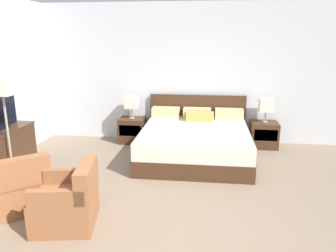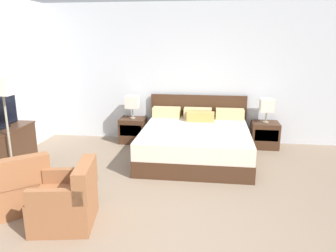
% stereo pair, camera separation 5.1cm
% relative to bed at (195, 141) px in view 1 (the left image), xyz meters
% --- Properties ---
extents(ground_plane, '(11.25, 11.25, 0.00)m').
position_rel_bed_xyz_m(ground_plane, '(-0.30, -2.70, -0.31)').
color(ground_plane, '#84705B').
extents(wall_back, '(7.22, 0.06, 2.87)m').
position_rel_bed_xyz_m(wall_back, '(-0.30, 1.08, 1.13)').
color(wall_back, silver).
rests_on(wall_back, ground).
extents(bed, '(2.00, 2.14, 1.01)m').
position_rel_bed_xyz_m(bed, '(0.00, 0.00, 0.00)').
color(bed, '#422819').
rests_on(bed, ground).
extents(nightstand_left, '(0.53, 0.47, 0.52)m').
position_rel_bed_xyz_m(nightstand_left, '(-1.36, 0.76, -0.05)').
color(nightstand_left, '#422819').
rests_on(nightstand_left, ground).
extents(nightstand_right, '(0.53, 0.47, 0.52)m').
position_rel_bed_xyz_m(nightstand_right, '(1.36, 0.76, -0.05)').
color(nightstand_right, '#422819').
rests_on(nightstand_right, ground).
extents(table_lamp_left, '(0.26, 0.26, 0.48)m').
position_rel_bed_xyz_m(table_lamp_left, '(-1.36, 0.76, 0.56)').
color(table_lamp_left, gray).
rests_on(table_lamp_left, nightstand_left).
extents(table_lamp_right, '(0.26, 0.26, 0.48)m').
position_rel_bed_xyz_m(table_lamp_right, '(1.36, 0.76, 0.56)').
color(table_lamp_right, gray).
rests_on(table_lamp_right, nightstand_right).
extents(dresser, '(0.57, 1.05, 0.78)m').
position_rel_bed_xyz_m(dresser, '(-3.00, -1.23, 0.10)').
color(dresser, '#422819').
rests_on(dresser, ground).
extents(armchair_by_window, '(0.97, 0.97, 0.76)m').
position_rel_bed_xyz_m(armchair_by_window, '(-2.16, -2.21, -0.02)').
color(armchair_by_window, '#935B38').
rests_on(armchair_by_window, ground).
extents(armchair_companion, '(0.80, 0.79, 0.76)m').
position_rel_bed_xyz_m(armchair_companion, '(-1.38, -2.49, -0.02)').
color(armchair_companion, '#935B38').
rests_on(armchair_companion, ground).
extents(floor_lamp, '(0.35, 0.35, 1.64)m').
position_rel_bed_xyz_m(floor_lamp, '(-2.63, -1.60, 1.09)').
color(floor_lamp, gray).
rests_on(floor_lamp, ground).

